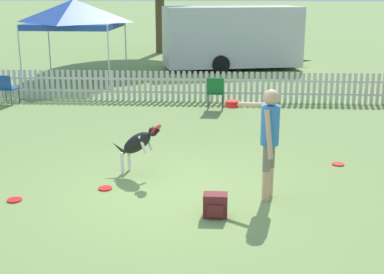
{
  "coord_description": "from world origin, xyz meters",
  "views": [
    {
      "loc": [
        0.8,
        -8.05,
        3.2
      ],
      "look_at": [
        0.22,
        0.33,
        0.83
      ],
      "focal_mm": 50.0,
      "sensor_mm": 36.0,
      "label": 1
    }
  ],
  "objects_px": {
    "folding_chair_green_right": "(216,90)",
    "frisbee_near_handler": "(105,188)",
    "equipment_trailer": "(232,36)",
    "frisbee_midfield": "(15,200)",
    "frisbee_near_dog": "(338,164)",
    "handler_person": "(267,130)",
    "backpack_on_grass": "(215,205)",
    "leaping_dog": "(138,143)",
    "canopy_tent_main": "(74,14)",
    "folding_chair_center": "(6,87)"
  },
  "relations": [
    {
      "from": "folding_chair_center",
      "to": "equipment_trailer",
      "type": "distance_m",
      "value": 9.63
    },
    {
      "from": "folding_chair_center",
      "to": "canopy_tent_main",
      "type": "bearing_deg",
      "value": -92.49
    },
    {
      "from": "leaping_dog",
      "to": "folding_chair_green_right",
      "type": "bearing_deg",
      "value": -169.62
    },
    {
      "from": "folding_chair_center",
      "to": "equipment_trailer",
      "type": "bearing_deg",
      "value": -121.54
    },
    {
      "from": "leaping_dog",
      "to": "frisbee_near_dog",
      "type": "height_order",
      "value": "leaping_dog"
    },
    {
      "from": "frisbee_near_dog",
      "to": "frisbee_midfield",
      "type": "xyz_separation_m",
      "value": [
        -5.34,
        -2.11,
        0.0
      ]
    },
    {
      "from": "handler_person",
      "to": "leaping_dog",
      "type": "height_order",
      "value": "handler_person"
    },
    {
      "from": "leaping_dog",
      "to": "equipment_trailer",
      "type": "xyz_separation_m",
      "value": [
        1.63,
        12.77,
        0.71
      ]
    },
    {
      "from": "leaping_dog",
      "to": "backpack_on_grass",
      "type": "height_order",
      "value": "leaping_dog"
    },
    {
      "from": "handler_person",
      "to": "equipment_trailer",
      "type": "xyz_separation_m",
      "value": [
        -0.52,
        13.69,
        0.2
      ]
    },
    {
      "from": "leaping_dog",
      "to": "frisbee_midfield",
      "type": "bearing_deg",
      "value": -29.07
    },
    {
      "from": "leaping_dog",
      "to": "frisbee_near_handler",
      "type": "distance_m",
      "value": 1.03
    },
    {
      "from": "frisbee_midfield",
      "to": "equipment_trailer",
      "type": "bearing_deg",
      "value": 76.61
    },
    {
      "from": "frisbee_midfield",
      "to": "backpack_on_grass",
      "type": "height_order",
      "value": "backpack_on_grass"
    },
    {
      "from": "equipment_trailer",
      "to": "backpack_on_grass",
      "type": "bearing_deg",
      "value": -104.8
    },
    {
      "from": "folding_chair_green_right",
      "to": "equipment_trailer",
      "type": "xyz_separation_m",
      "value": [
        0.42,
        7.59,
        0.75
      ]
    },
    {
      "from": "folding_chair_green_right",
      "to": "equipment_trailer",
      "type": "height_order",
      "value": "equipment_trailer"
    },
    {
      "from": "folding_chair_green_right",
      "to": "frisbee_near_handler",
      "type": "bearing_deg",
      "value": 76.78
    },
    {
      "from": "folding_chair_center",
      "to": "folding_chair_green_right",
      "type": "bearing_deg",
      "value": -173.86
    },
    {
      "from": "backpack_on_grass",
      "to": "canopy_tent_main",
      "type": "relative_size",
      "value": 0.12
    },
    {
      "from": "leaping_dog",
      "to": "frisbee_near_handler",
      "type": "height_order",
      "value": "leaping_dog"
    },
    {
      "from": "handler_person",
      "to": "canopy_tent_main",
      "type": "relative_size",
      "value": 0.58
    },
    {
      "from": "folding_chair_center",
      "to": "equipment_trailer",
      "type": "relative_size",
      "value": 0.14
    },
    {
      "from": "leaping_dog",
      "to": "frisbee_near_dog",
      "type": "distance_m",
      "value": 3.75
    },
    {
      "from": "backpack_on_grass",
      "to": "canopy_tent_main",
      "type": "bearing_deg",
      "value": 114.53
    },
    {
      "from": "leaping_dog",
      "to": "folding_chair_center",
      "type": "distance_m",
      "value": 7.22
    },
    {
      "from": "leaping_dog",
      "to": "folding_chair_green_right",
      "type": "distance_m",
      "value": 5.32
    },
    {
      "from": "folding_chair_green_right",
      "to": "handler_person",
      "type": "bearing_deg",
      "value": 101.05
    },
    {
      "from": "frisbee_near_dog",
      "to": "equipment_trailer",
      "type": "bearing_deg",
      "value": 99.42
    },
    {
      "from": "frisbee_near_handler",
      "to": "folding_chair_green_right",
      "type": "xyz_separation_m",
      "value": [
        1.64,
        5.92,
        0.53
      ]
    },
    {
      "from": "handler_person",
      "to": "backpack_on_grass",
      "type": "xyz_separation_m",
      "value": [
        -0.75,
        -0.77,
        -0.93
      ]
    },
    {
      "from": "frisbee_near_dog",
      "to": "backpack_on_grass",
      "type": "relative_size",
      "value": 0.64
    },
    {
      "from": "handler_person",
      "to": "frisbee_near_handler",
      "type": "height_order",
      "value": "handler_person"
    },
    {
      "from": "canopy_tent_main",
      "to": "equipment_trailer",
      "type": "xyz_separation_m",
      "value": [
        5.42,
        3.1,
        -1.01
      ]
    },
    {
      "from": "frisbee_near_dog",
      "to": "frisbee_midfield",
      "type": "bearing_deg",
      "value": -158.44
    },
    {
      "from": "frisbee_midfield",
      "to": "frisbee_near_dog",
      "type": "bearing_deg",
      "value": 21.56
    },
    {
      "from": "folding_chair_center",
      "to": "canopy_tent_main",
      "type": "relative_size",
      "value": 0.29
    },
    {
      "from": "frisbee_near_dog",
      "to": "folding_chair_green_right",
      "type": "height_order",
      "value": "folding_chair_green_right"
    },
    {
      "from": "handler_person",
      "to": "folding_chair_center",
      "type": "bearing_deg",
      "value": 70.12
    },
    {
      "from": "frisbee_midfield",
      "to": "equipment_trailer",
      "type": "relative_size",
      "value": 0.04
    },
    {
      "from": "frisbee_near_handler",
      "to": "frisbee_near_dog",
      "type": "xyz_separation_m",
      "value": [
        4.05,
        1.53,
        0.0
      ]
    },
    {
      "from": "handler_person",
      "to": "canopy_tent_main",
      "type": "height_order",
      "value": "canopy_tent_main"
    },
    {
      "from": "leaping_dog",
      "to": "frisbee_near_dog",
      "type": "relative_size",
      "value": 4.43
    },
    {
      "from": "backpack_on_grass",
      "to": "folding_chair_center",
      "type": "relative_size",
      "value": 0.41
    },
    {
      "from": "leaping_dog",
      "to": "frisbee_midfield",
      "type": "distance_m",
      "value": 2.25
    },
    {
      "from": "canopy_tent_main",
      "to": "frisbee_near_dog",
      "type": "bearing_deg",
      "value": -50.17
    },
    {
      "from": "folding_chair_center",
      "to": "frisbee_near_dog",
      "type": "bearing_deg",
      "value": 159.66
    },
    {
      "from": "frisbee_near_dog",
      "to": "frisbee_near_handler",
      "type": "bearing_deg",
      "value": -159.35
    },
    {
      "from": "canopy_tent_main",
      "to": "backpack_on_grass",
      "type": "bearing_deg",
      "value": -65.47
    },
    {
      "from": "frisbee_midfield",
      "to": "folding_chair_green_right",
      "type": "height_order",
      "value": "folding_chair_green_right"
    }
  ]
}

